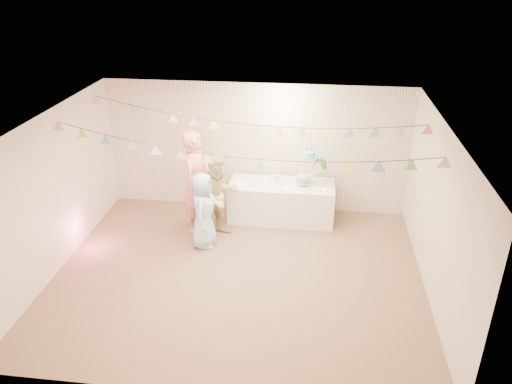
# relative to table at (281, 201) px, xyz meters

# --- Properties ---
(floor) EXTENTS (6.00, 6.00, 0.00)m
(floor) POSITION_rel_table_xyz_m (-0.55, -2.02, -0.38)
(floor) COLOR brown
(floor) RESTS_ON ground
(ceiling) EXTENTS (6.00, 6.00, 0.00)m
(ceiling) POSITION_rel_table_xyz_m (-0.55, -2.02, 2.22)
(ceiling) COLOR white
(ceiling) RESTS_ON ground
(back_wall) EXTENTS (6.00, 6.00, 0.00)m
(back_wall) POSITION_rel_table_xyz_m (-0.55, 0.48, 0.92)
(back_wall) COLOR white
(back_wall) RESTS_ON ground
(front_wall) EXTENTS (6.00, 6.00, 0.00)m
(front_wall) POSITION_rel_table_xyz_m (-0.55, -4.52, 0.92)
(front_wall) COLOR white
(front_wall) RESTS_ON ground
(left_wall) EXTENTS (5.00, 5.00, 0.00)m
(left_wall) POSITION_rel_table_xyz_m (-3.55, -2.02, 0.92)
(left_wall) COLOR white
(left_wall) RESTS_ON ground
(right_wall) EXTENTS (5.00, 5.00, 0.00)m
(right_wall) POSITION_rel_table_xyz_m (2.45, -2.02, 0.92)
(right_wall) COLOR white
(right_wall) RESTS_ON ground
(table) EXTENTS (2.04, 0.82, 0.77)m
(table) POSITION_rel_table_xyz_m (0.00, 0.00, 0.00)
(table) COLOR silver
(table) RESTS_ON floor
(cake_stand) EXTENTS (0.64, 0.37, 0.71)m
(cake_stand) POSITION_rel_table_xyz_m (0.55, 0.05, 0.72)
(cake_stand) COLOR silver
(cake_stand) RESTS_ON table
(cake_bottom) EXTENTS (0.31, 0.31, 0.15)m
(cake_bottom) POSITION_rel_table_xyz_m (0.40, -0.01, 0.45)
(cake_bottom) COLOR #28BAAD
(cake_bottom) RESTS_ON cake_stand
(cake_middle) EXTENTS (0.27, 0.27, 0.22)m
(cake_middle) POSITION_rel_table_xyz_m (0.73, 0.14, 0.72)
(cake_middle) COLOR #208E1F
(cake_middle) RESTS_ON cake_stand
(cake_top_tier) EXTENTS (0.25, 0.25, 0.19)m
(cake_top_tier) POSITION_rel_table_xyz_m (0.49, 0.02, 0.99)
(cake_top_tier) COLOR #51CBFF
(cake_top_tier) RESTS_ON cake_stand
(platter) EXTENTS (0.37, 0.37, 0.02)m
(platter) POSITION_rel_table_xyz_m (-0.64, -0.05, 0.38)
(platter) COLOR white
(platter) RESTS_ON table
(posy) EXTENTS (0.16, 0.16, 0.18)m
(posy) POSITION_rel_table_xyz_m (-0.10, 0.05, 0.46)
(posy) COLOR white
(posy) RESTS_ON table
(person_adult_a) EXTENTS (0.62, 0.81, 1.97)m
(person_adult_a) POSITION_rel_table_xyz_m (-1.52, -0.61, 0.60)
(person_adult_a) COLOR #DC8473
(person_adult_a) RESTS_ON floor
(person_adult_b) EXTENTS (1.01, 1.00, 1.65)m
(person_adult_b) POSITION_rel_table_xyz_m (-1.08, -0.80, 0.44)
(person_adult_b) COLOR tan
(person_adult_b) RESTS_ON floor
(person_child) EXTENTS (0.46, 0.69, 1.41)m
(person_child) POSITION_rel_table_xyz_m (-1.29, -1.15, 0.32)
(person_child) COLOR #9FCBE1
(person_child) RESTS_ON floor
(bunting_back) EXTENTS (5.60, 1.10, 0.40)m
(bunting_back) POSITION_rel_table_xyz_m (-0.55, -0.92, 1.97)
(bunting_back) COLOR pink
(bunting_back) RESTS_ON ceiling
(bunting_front) EXTENTS (5.60, 0.90, 0.36)m
(bunting_front) POSITION_rel_table_xyz_m (-0.55, -2.22, 1.94)
(bunting_front) COLOR #72A5E5
(bunting_front) RESTS_ON ceiling
(tealight_0) EXTENTS (0.04, 0.04, 0.03)m
(tealight_0) POSITION_rel_table_xyz_m (-0.80, -0.15, 0.40)
(tealight_0) COLOR #FFD88C
(tealight_0) RESTS_ON table
(tealight_1) EXTENTS (0.04, 0.04, 0.03)m
(tealight_1) POSITION_rel_table_xyz_m (-0.35, 0.18, 0.40)
(tealight_1) COLOR #FFD88C
(tealight_1) RESTS_ON table
(tealight_2) EXTENTS (0.04, 0.04, 0.03)m
(tealight_2) POSITION_rel_table_xyz_m (0.10, -0.22, 0.40)
(tealight_2) COLOR #FFD88C
(tealight_2) RESTS_ON table
(tealight_3) EXTENTS (0.04, 0.04, 0.03)m
(tealight_3) POSITION_rel_table_xyz_m (0.35, 0.22, 0.40)
(tealight_3) COLOR #FFD88C
(tealight_3) RESTS_ON table
(tealight_4) EXTENTS (0.04, 0.04, 0.03)m
(tealight_4) POSITION_rel_table_xyz_m (0.82, -0.18, 0.40)
(tealight_4) COLOR #FFD88C
(tealight_4) RESTS_ON table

